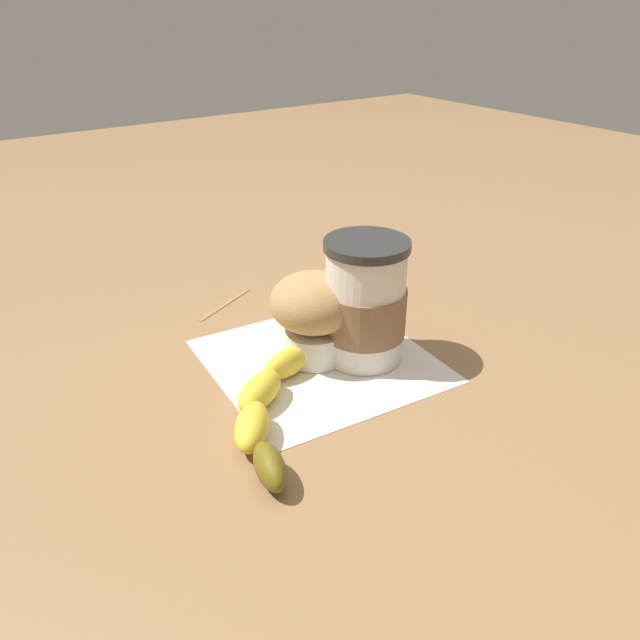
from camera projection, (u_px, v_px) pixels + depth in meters
The scene contains 6 objects.
ground_plane at pixel (320, 361), 0.73m from camera, with size 3.00×3.00×0.00m, color #936D47.
paper_napkin at pixel (320, 360), 0.73m from camera, with size 0.24×0.24×0.00m, color white.
coffee_cup at pixel (365, 304), 0.71m from camera, with size 0.10×0.10×0.14m.
muffin at pixel (314, 312), 0.71m from camera, with size 0.10×0.10×0.10m.
banana at pixel (265, 408), 0.62m from camera, with size 0.15×0.18×0.03m.
wooden_stirrer at pixel (225, 304), 0.86m from camera, with size 0.11×0.01×0.00m, color #9E7547.
Camera 1 is at (0.36, 0.51, 0.39)m, focal length 35.00 mm.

